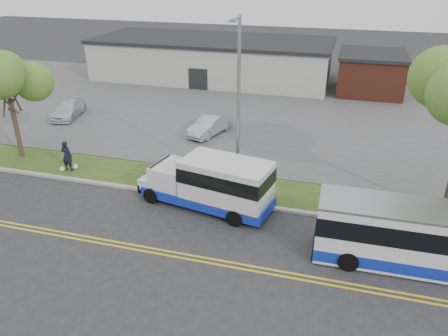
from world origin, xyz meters
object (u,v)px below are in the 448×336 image
(parked_car_b, at_px, (68,109))
(tree_west, at_px, (6,82))
(streetlight_near, at_px, (238,102))
(transit_bus, at_px, (440,240))
(shuttle_bus, at_px, (214,182))
(pedestrian, at_px, (67,156))
(parked_car_a, at_px, (210,125))

(parked_car_b, bearing_deg, tree_west, -89.61)
(streetlight_near, xyz_separation_m, transit_bus, (9.91, -4.53, -3.80))
(tree_west, relative_size, transit_bus, 0.67)
(streetlight_near, bearing_deg, tree_west, 178.20)
(shuttle_bus, bearing_deg, streetlight_near, 84.11)
(tree_west, xyz_separation_m, transit_bus, (24.91, -5.00, -3.69))
(streetlight_near, xyz_separation_m, pedestrian, (-10.67, -0.62, -4.15))
(transit_bus, height_order, pedestrian, transit_bus)
(parked_car_a, relative_size, parked_car_b, 0.97)
(tree_west, bearing_deg, shuttle_bus, -10.81)
(streetlight_near, distance_m, pedestrian, 11.46)
(tree_west, height_order, parked_car_a, tree_west)
(shuttle_bus, bearing_deg, transit_bus, -1.27)
(tree_west, xyz_separation_m, shuttle_bus, (14.32, -2.73, -3.62))
(tree_west, xyz_separation_m, parked_car_a, (10.90, 7.30, -4.33))
(shuttle_bus, height_order, parked_car_b, shuttle_bus)
(shuttle_bus, bearing_deg, tree_west, -179.99)
(shuttle_bus, height_order, parked_car_a, shuttle_bus)
(tree_west, xyz_separation_m, streetlight_near, (15.00, -0.47, 0.11))
(pedestrian, height_order, parked_car_a, pedestrian)
(tree_west, height_order, streetlight_near, streetlight_near)
(streetlight_near, distance_m, shuttle_bus, 4.41)
(streetlight_near, bearing_deg, parked_car_b, 153.35)
(pedestrian, distance_m, parked_car_a, 10.66)
(shuttle_bus, xyz_separation_m, pedestrian, (-9.99, 1.65, -0.43))
(transit_bus, height_order, parked_car_a, transit_bus)
(streetlight_near, distance_m, parked_car_b, 19.14)
(pedestrian, relative_size, parked_car_b, 0.45)
(shuttle_bus, bearing_deg, parked_car_b, 157.20)
(parked_car_b, bearing_deg, shuttle_bus, -44.90)
(parked_car_a, xyz_separation_m, parked_car_b, (-12.53, 0.57, -0.06))
(streetlight_near, bearing_deg, pedestrian, -176.70)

